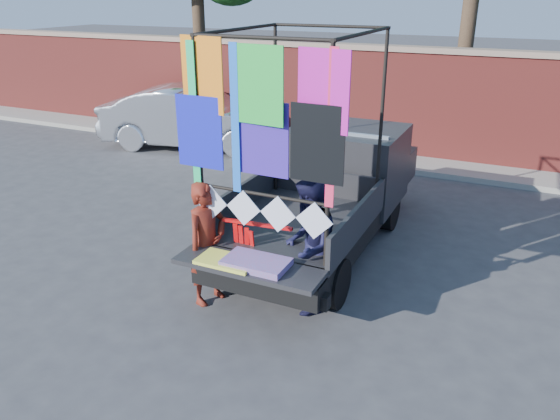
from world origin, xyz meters
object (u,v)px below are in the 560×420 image
at_px(sedan, 193,118).
at_px(man, 309,246).
at_px(pickup_truck, 335,186).
at_px(woman, 208,244).

height_order(sedan, man, man).
distance_m(pickup_truck, man, 2.36).
relative_size(pickup_truck, sedan, 1.15).
height_order(pickup_truck, man, pickup_truck).
relative_size(woman, man, 0.93).
bearing_deg(pickup_truck, woman, -105.70).
bearing_deg(man, sedan, -149.59).
xyz_separation_m(pickup_truck, woman, (-0.75, -2.67, -0.03)).
relative_size(pickup_truck, man, 3.05).
xyz_separation_m(pickup_truck, sedan, (-5.10, 3.57, -0.08)).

